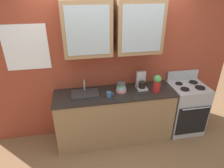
% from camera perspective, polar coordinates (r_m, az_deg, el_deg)
% --- Properties ---
extents(ground_plane, '(10.00, 10.00, 0.00)m').
position_cam_1_polar(ground_plane, '(3.77, 0.70, -14.99)').
color(ground_plane, brown).
extents(back_wall_unit, '(4.33, 0.45, 2.57)m').
position_cam_1_polar(back_wall_unit, '(3.27, -0.23, 7.99)').
color(back_wall_unit, '#993D28').
rests_on(back_wall_unit, ground_plane).
extents(counter, '(1.99, 0.60, 0.93)m').
position_cam_1_polar(counter, '(3.48, 0.75, -9.27)').
color(counter, '#93704C').
rests_on(counter, ground_plane).
extents(stove_range, '(0.63, 0.61, 1.11)m').
position_cam_1_polar(stove_range, '(3.91, 20.42, -6.50)').
color(stove_range, '#ADAFB5').
rests_on(stove_range, ground_plane).
extents(sink_faucet, '(0.44, 0.29, 0.22)m').
position_cam_1_polar(sink_faucet, '(3.19, -7.86, -2.76)').
color(sink_faucet, '#2D2D30').
rests_on(sink_faucet, counter).
extents(bowl_stack, '(0.17, 0.17, 0.17)m').
position_cam_1_polar(bowl_stack, '(3.23, 2.69, -1.04)').
color(bowl_stack, '#D87F84').
rests_on(bowl_stack, counter).
extents(vase, '(0.13, 0.13, 0.30)m').
position_cam_1_polar(vase, '(3.26, 12.96, 0.20)').
color(vase, '#B21E1E').
rests_on(vase, counter).
extents(cup_near_sink, '(0.11, 0.08, 0.08)m').
position_cam_1_polar(cup_near_sink, '(3.09, -0.86, -3.06)').
color(cup_near_sink, '#38608C').
rests_on(cup_near_sink, counter).
extents(coffee_maker, '(0.17, 0.20, 0.29)m').
position_cam_1_polar(coffee_maker, '(3.36, 8.51, 0.51)').
color(coffee_maker, '#B7B7BC').
rests_on(coffee_maker, counter).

